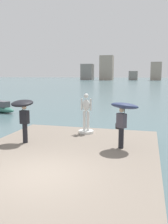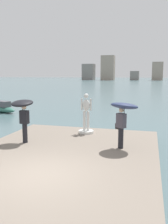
{
  "view_description": "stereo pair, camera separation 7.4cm",
  "coord_description": "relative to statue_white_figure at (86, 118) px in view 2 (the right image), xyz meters",
  "views": [
    {
      "loc": [
        3.21,
        -6.62,
        3.49
      ],
      "look_at": [
        0.0,
        5.37,
        1.55
      ],
      "focal_mm": 39.04,
      "sensor_mm": 36.0,
      "label": 1
    },
    {
      "loc": [
        3.28,
        -6.6,
        3.49
      ],
      "look_at": [
        0.0,
        5.37,
        1.55
      ],
      "focal_mm": 39.04,
      "sensor_mm": 36.0,
      "label": 2
    }
  ],
  "objects": [
    {
      "name": "onlooker_right",
      "position": [
        2.17,
        -2.22,
        0.78
      ],
      "size": [
        1.59,
        1.59,
        2.01
      ],
      "color": "black",
      "rests_on": "pier"
    },
    {
      "name": "statue_white_figure",
      "position": [
        0.0,
        0.0,
        0.0
      ],
      "size": [
        0.79,
        0.79,
        2.09
      ],
      "color": "silver",
      "rests_on": "pier"
    },
    {
      "name": "pier",
      "position": [
        -0.06,
        -3.66,
        -1.0
      ],
      "size": [
        7.38,
        9.83,
        0.4
      ],
      "primitive_type": "cube",
      "color": "slate",
      "rests_on": "ground"
    },
    {
      "name": "onlooker_left",
      "position": [
        -2.29,
        -2.47,
        0.73
      ],
      "size": [
        1.1,
        1.12,
        1.99
      ],
      "color": "black",
      "rests_on": "pier"
    },
    {
      "name": "ground_plane",
      "position": [
        -0.06,
        34.43,
        -1.2
      ],
      "size": [
        400.0,
        400.0,
        0.0
      ],
      "primitive_type": "plane",
      "color": "#4C666B"
    },
    {
      "name": "distant_skyline",
      "position": [
        4.15,
        130.3,
        4.55
      ],
      "size": [
        77.17,
        11.62,
        13.98
      ],
      "color": "gray",
      "rests_on": "ground"
    },
    {
      "name": "boat_far",
      "position": [
        -9.97,
        7.26,
        -0.81
      ],
      "size": [
        3.79,
        2.27,
        1.04
      ],
      "color": "#336B5B",
      "rests_on": "ground"
    }
  ]
}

